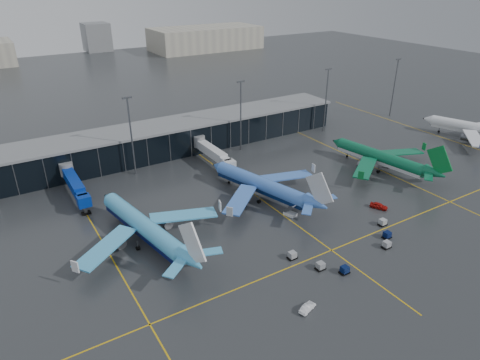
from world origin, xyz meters
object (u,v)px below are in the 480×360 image
airliner_arkefly (142,216)px  baggage_carts (354,248)px  airliner_ba (478,122)px  service_van_red (379,206)px  airliner_aer_lingus (381,150)px  service_van_white (307,308)px  airliner_klm_near (261,176)px  mobile_airstair (290,213)px

airliner_arkefly → baggage_carts: size_ratio=1.46×
airliner_ba → service_van_red: (-73.78, -18.31, -6.16)m
airliner_aer_lingus → airliner_arkefly: bearing=171.7°
airliner_aer_lingus → baggage_carts: airliner_aer_lingus is taller
service_van_red → airliner_aer_lingus: bearing=16.4°
airliner_aer_lingus → service_van_white: size_ratio=10.47×
airliner_klm_near → service_van_white: (-18.23, -43.29, -6.02)m
airliner_klm_near → airliner_aer_lingus: airliner_klm_near is taller
baggage_carts → mobile_airstair: size_ratio=8.35×
mobile_airstair → service_van_red: mobile_airstair is taller
service_van_red → baggage_carts: bearing=-178.1°
mobile_airstair → airliner_ba: bearing=-12.2°
airliner_klm_near → mobile_airstair: airliner_klm_near is taller
airliner_aer_lingus → mobile_airstair: (-43.67, -9.01, -5.85)m
mobile_airstair → service_van_red: bearing=-40.2°
airliner_arkefly → service_van_white: 43.73m
airliner_arkefly → service_van_red: 63.91m
baggage_carts → mobile_airstair: mobile_airstair is taller
airliner_aer_lingus → service_van_red: (-20.51, -18.87, -5.81)m
airliner_klm_near → baggage_carts: bearing=-98.7°
baggage_carts → service_van_red: bearing=28.1°
airliner_aer_lingus → service_van_white: (-62.96, -39.39, -5.94)m
airliner_arkefly → airliner_klm_near: (36.60, 4.10, -0.25)m
baggage_carts → airliner_aer_lingus: bearing=36.0°
airliner_ba → mobile_airstair: airliner_ba is taller
mobile_airstair → airliner_arkefly: bearing=149.7°
baggage_carts → airliner_ba: bearing=17.2°
airliner_arkefly → mobile_airstair: (37.65, -8.80, -6.17)m
service_van_red → service_van_white: 47.15m
airliner_arkefly → airliner_klm_near: 36.83m
baggage_carts → service_van_red: baggage_carts is taller
airliner_klm_near → airliner_ba: (98.01, -4.45, 0.27)m
airliner_arkefly → airliner_ba: (134.60, -0.35, 0.03)m
airliner_arkefly → airliner_aer_lingus: airliner_arkefly is taller
airliner_aer_lingus → baggage_carts: 51.07m
baggage_carts → airliner_klm_near: bearing=96.3°
airliner_klm_near → service_van_white: airliner_klm_near is taller
airliner_klm_near → airliner_arkefly: bearing=171.4°
airliner_arkefly → airliner_ba: airliner_ba is taller
baggage_carts → service_van_red: size_ratio=6.50×
airliner_aer_lingus → service_van_red: airliner_aer_lingus is taller
mobile_airstair → airliner_klm_near: bearing=77.5°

